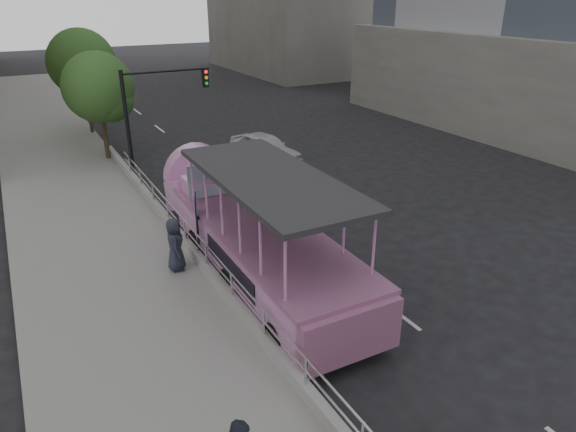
# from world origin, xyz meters

# --- Properties ---
(ground) EXTENTS (160.00, 160.00, 0.00)m
(ground) POSITION_xyz_m (0.00, 0.00, 0.00)
(ground) COLOR black
(sidewalk) EXTENTS (5.50, 80.00, 0.30)m
(sidewalk) POSITION_xyz_m (-5.75, 10.00, 0.15)
(sidewalk) COLOR gray
(sidewalk) RESTS_ON ground
(kerb_wall) EXTENTS (0.24, 30.00, 0.36)m
(kerb_wall) POSITION_xyz_m (-3.12, 2.00, 0.48)
(kerb_wall) COLOR #9F9E99
(kerb_wall) RESTS_ON sidewalk
(guardrail) EXTENTS (0.07, 22.00, 0.71)m
(guardrail) POSITION_xyz_m (-3.12, 2.00, 1.14)
(guardrail) COLOR silver
(guardrail) RESTS_ON kerb_wall
(duck_boat) EXTENTS (2.94, 11.23, 3.72)m
(duck_boat) POSITION_xyz_m (-1.59, 2.10, 1.38)
(duck_boat) COLOR black
(duck_boat) RESTS_ON ground
(car) EXTENTS (2.83, 4.78, 1.53)m
(car) POSITION_xyz_m (3.94, 12.16, 0.76)
(car) COLOR silver
(car) RESTS_ON ground
(pedestrian_far) EXTENTS (0.75, 0.96, 1.73)m
(pedestrian_far) POSITION_xyz_m (-3.83, 2.76, 1.16)
(pedestrian_far) COLOR #262A38
(pedestrian_far) RESTS_ON sidewalk
(parking_sign) EXTENTS (0.23, 0.55, 2.58)m
(parking_sign) POSITION_xyz_m (-3.00, 3.00, 1.64)
(parking_sign) COLOR black
(parking_sign) RESTS_ON ground
(traffic_signal) EXTENTS (4.20, 0.32, 5.20)m
(traffic_signal) POSITION_xyz_m (-1.70, 12.50, 3.50)
(traffic_signal) COLOR black
(traffic_signal) RESTS_ON ground
(street_tree_near) EXTENTS (3.52, 3.52, 5.72)m
(street_tree_near) POSITION_xyz_m (-3.30, 15.93, 3.82)
(street_tree_near) COLOR #352418
(street_tree_near) RESTS_ON ground
(street_tree_far) EXTENTS (3.97, 3.97, 6.45)m
(street_tree_far) POSITION_xyz_m (-3.10, 21.93, 4.31)
(street_tree_far) COLOR #352418
(street_tree_far) RESTS_ON ground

